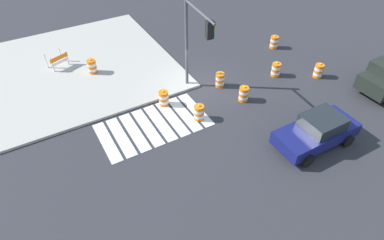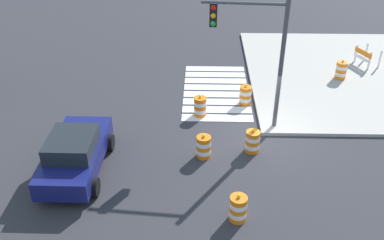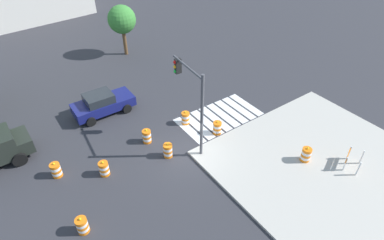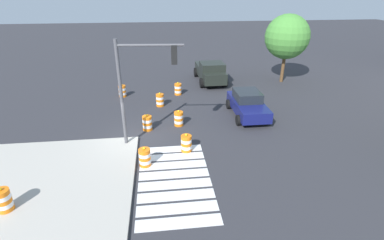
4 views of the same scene
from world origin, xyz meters
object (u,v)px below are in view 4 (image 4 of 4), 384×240
Objects in this scene: street_tree_streetside_mid at (287,37)px; pickup_truck at (211,72)px; traffic_barrel_crosswalk_end at (178,89)px; traffic_barrel_opposite_curb at (145,157)px; traffic_barrel_near_corner at (122,91)px; traffic_barrel_median_near at (186,143)px; traffic_barrel_far_curb at (160,100)px; traffic_barrel_on_sidewalk at (4,200)px; traffic_barrel_median_far at (147,123)px; sports_car at (248,104)px; traffic_barrel_lane_center at (179,119)px; traffic_light_pole at (142,75)px.

pickup_truck is at bearing -94.50° from street_tree_streetside_mid.
traffic_barrel_opposite_curb is at bearing -13.20° from traffic_barrel_crosswalk_end.
traffic_barrel_near_corner is 9.72m from traffic_barrel_median_near.
street_tree_streetside_mid reaches higher than traffic_barrel_far_curb.
traffic_barrel_opposite_curb is at bearing 116.80° from traffic_barrel_on_sidewalk.
traffic_barrel_opposite_curb is at bearing -0.44° from traffic_barrel_median_far.
traffic_barrel_median_far is (-2.72, -2.07, 0.00)m from traffic_barrel_median_near.
street_tree_streetside_mid is (-6.99, 5.32, 3.15)m from sports_car.
traffic_barrel_opposite_curb is (9.86, -2.31, 0.00)m from traffic_barrel_crosswalk_end.
street_tree_streetside_mid is (-8.41, 11.89, 3.51)m from traffic_barrel_median_far.
traffic_barrel_crosswalk_end is at bearing 147.14° from traffic_barrel_far_curb.
pickup_truck is at bearing -171.39° from sports_car.
traffic_barrel_far_curb is at bearing 51.39° from traffic_barrel_near_corner.
traffic_barrel_crosswalk_end is at bearing 159.26° from traffic_barrel_median_far.
traffic_barrel_far_curb is 0.17× the size of street_tree_streetside_mid.
traffic_barrel_far_curb is (2.27, -1.47, 0.00)m from traffic_barrel_crosswalk_end.
traffic_barrel_crosswalk_end is 5.64m from traffic_barrel_lane_center.
sports_car is at bearing 116.14° from traffic_light_pole.
traffic_barrel_lane_center is 4.50m from traffic_light_pole.
traffic_light_pole reaches higher than traffic_barrel_opposite_curb.
traffic_barrel_near_corner is at bearing -161.16° from traffic_barrel_median_far.
traffic_barrel_median_near is at bearing 2.92° from traffic_barrel_lane_center.
pickup_truck is 5.09× the size of traffic_barrel_on_sidewalk.
street_tree_streetside_mid is (-10.19, 11.85, 0.05)m from traffic_light_pole.
sports_car is 7.90m from traffic_light_pole.
street_tree_streetside_mid is (-12.24, 11.91, 3.51)m from traffic_barrel_opposite_curb.
traffic_light_pole is (2.19, -1.88, 3.46)m from traffic_barrel_lane_center.
traffic_barrel_near_corner is 1.00× the size of traffic_barrel_median_far.
traffic_barrel_near_corner is 1.00× the size of traffic_barrel_opposite_curb.
traffic_barrel_crosswalk_end is at bearing 176.22° from traffic_barrel_lane_center.
street_tree_streetside_mid is (-11.13, 9.81, 3.51)m from traffic_barrel_median_near.
traffic_barrel_on_sidewalk is (7.84, -11.72, -0.21)m from sports_car.
traffic_barrel_far_curb is (2.31, 2.89, 0.00)m from traffic_barrel_near_corner.
traffic_barrel_on_sidewalk is at bearing -48.98° from street_tree_streetside_mid.
traffic_barrel_near_corner is at bearing 166.11° from traffic_barrel_on_sidewalk.
sports_car is at bearing 67.80° from traffic_barrel_far_curb.
traffic_barrel_opposite_curb is at bearing -1.76° from traffic_light_pole.
sports_car is at bearing 128.54° from traffic_barrel_opposite_curb.
pickup_truck is 0.94× the size of traffic_light_pole.
traffic_barrel_median_near and traffic_barrel_median_far have the same top height.
sports_car is 9.81m from traffic_barrel_near_corner.
traffic_barrel_near_corner is at bearing -154.76° from traffic_barrel_median_near.
traffic_barrel_near_corner is 12.87m from traffic_barrel_on_sidewalk.
traffic_barrel_near_corner is 4.36m from traffic_barrel_crosswalk_end.
traffic_barrel_near_corner and traffic_barrel_crosswalk_end have the same top height.
traffic_barrel_far_curb is at bearing -169.06° from traffic_barrel_median_near.
pickup_truck is 18.64m from traffic_barrel_on_sidewalk.
sports_car is 4.23× the size of traffic_barrel_on_sidewalk.
traffic_barrel_on_sidewalk is at bearing -63.20° from traffic_barrel_opposite_curb.
sports_car is at bearing 61.68° from traffic_barrel_near_corner.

